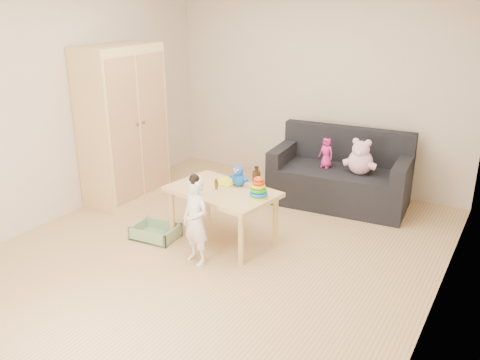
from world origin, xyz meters
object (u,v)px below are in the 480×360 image
Objects in this scene: sofa at (339,186)px; wardrobe at (123,125)px; toddler at (196,222)px; play_table at (223,215)px.

wardrobe is at bearing -159.23° from sofa.
sofa is 2.13m from toddler.
toddler is at bearing -86.58° from play_table.
wardrobe is 1.97m from toddler.
toddler is (1.67, -0.91, -0.51)m from wardrobe.
wardrobe is 2.67m from sofa.
play_table is 1.27× the size of toddler.
play_table is (-0.67, -1.52, 0.06)m from sofa.
sofa is 1.66m from play_table.
play_table is at bearing 110.53° from toddler.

